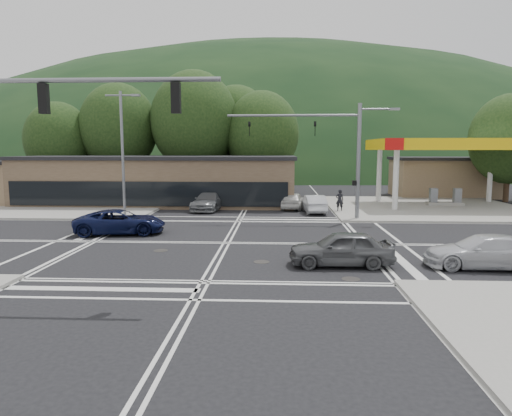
{
  "coord_description": "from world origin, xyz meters",
  "views": [
    {
      "loc": [
        2.71,
        -23.52,
        4.92
      ],
      "look_at": [
        1.38,
        3.63,
        1.4
      ],
      "focal_mm": 32.0,
      "sensor_mm": 36.0,
      "label": 1
    }
  ],
  "objects_px": {
    "car_blue_west": "(120,222)",
    "pedestrian": "(340,200)",
    "car_queue_a": "(314,204)",
    "car_northbound": "(209,201)",
    "car_queue_b": "(293,201)",
    "car_grey_center": "(341,248)",
    "car_silver_east": "(484,252)"
  },
  "relations": [
    {
      "from": "car_grey_center",
      "to": "car_northbound",
      "type": "xyz_separation_m",
      "value": [
        -8.27,
        17.4,
        -0.01
      ]
    },
    {
      "from": "car_grey_center",
      "to": "car_silver_east",
      "type": "relative_size",
      "value": 0.92
    },
    {
      "from": "car_queue_b",
      "to": "car_northbound",
      "type": "height_order",
      "value": "car_northbound"
    },
    {
      "from": "car_blue_west",
      "to": "car_northbound",
      "type": "xyz_separation_m",
      "value": [
        3.6,
        10.65,
        0.03
      ]
    },
    {
      "from": "car_silver_east",
      "to": "car_northbound",
      "type": "relative_size",
      "value": 0.93
    },
    {
      "from": "car_blue_west",
      "to": "car_grey_center",
      "type": "distance_m",
      "value": 13.65
    },
    {
      "from": "car_blue_west",
      "to": "pedestrian",
      "type": "bearing_deg",
      "value": -65.11
    },
    {
      "from": "car_queue_a",
      "to": "car_northbound",
      "type": "relative_size",
      "value": 0.82
    },
    {
      "from": "car_blue_west",
      "to": "car_silver_east",
      "type": "bearing_deg",
      "value": -120.92
    },
    {
      "from": "car_queue_b",
      "to": "car_northbound",
      "type": "distance_m",
      "value": 6.91
    },
    {
      "from": "car_blue_west",
      "to": "car_grey_center",
      "type": "bearing_deg",
      "value": -129.54
    },
    {
      "from": "car_silver_east",
      "to": "car_queue_a",
      "type": "xyz_separation_m",
      "value": [
        -5.76,
        16.46,
        0.0
      ]
    },
    {
      "from": "car_blue_west",
      "to": "pedestrian",
      "type": "xyz_separation_m",
      "value": [
        13.98,
        9.72,
        0.27
      ]
    },
    {
      "from": "car_grey_center",
      "to": "pedestrian",
      "type": "height_order",
      "value": "pedestrian"
    },
    {
      "from": "car_queue_a",
      "to": "car_silver_east",
      "type": "bearing_deg",
      "value": 104.45
    },
    {
      "from": "car_queue_b",
      "to": "car_northbound",
      "type": "relative_size",
      "value": 0.8
    },
    {
      "from": "car_queue_a",
      "to": "car_queue_b",
      "type": "bearing_deg",
      "value": -57.94
    },
    {
      "from": "car_blue_west",
      "to": "car_queue_b",
      "type": "relative_size",
      "value": 1.25
    },
    {
      "from": "car_silver_east",
      "to": "car_northbound",
      "type": "height_order",
      "value": "car_northbound"
    },
    {
      "from": "car_grey_center",
      "to": "car_queue_a",
      "type": "relative_size",
      "value": 1.04
    },
    {
      "from": "car_silver_east",
      "to": "car_northbound",
      "type": "distance_m",
      "value": 22.48
    },
    {
      "from": "car_grey_center",
      "to": "car_northbound",
      "type": "bearing_deg",
      "value": -155.65
    },
    {
      "from": "car_blue_west",
      "to": "car_silver_east",
      "type": "height_order",
      "value": "car_blue_west"
    },
    {
      "from": "pedestrian",
      "to": "car_queue_a",
      "type": "bearing_deg",
      "value": 2.41
    },
    {
      "from": "car_queue_b",
      "to": "pedestrian",
      "type": "height_order",
      "value": "pedestrian"
    },
    {
      "from": "car_silver_east",
      "to": "car_queue_a",
      "type": "height_order",
      "value": "car_queue_a"
    },
    {
      "from": "car_blue_west",
      "to": "car_northbound",
      "type": "height_order",
      "value": "car_northbound"
    },
    {
      "from": "car_grey_center",
      "to": "pedestrian",
      "type": "bearing_deg",
      "value": 171.63
    },
    {
      "from": "car_silver_east",
      "to": "car_queue_a",
      "type": "relative_size",
      "value": 1.13
    },
    {
      "from": "car_queue_b",
      "to": "pedestrian",
      "type": "relative_size",
      "value": 2.47
    },
    {
      "from": "car_grey_center",
      "to": "car_silver_east",
      "type": "xyz_separation_m",
      "value": [
        5.88,
        -0.06,
        -0.06
      ]
    },
    {
      "from": "car_grey_center",
      "to": "car_queue_b",
      "type": "bearing_deg",
      "value": -176.59
    }
  ]
}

